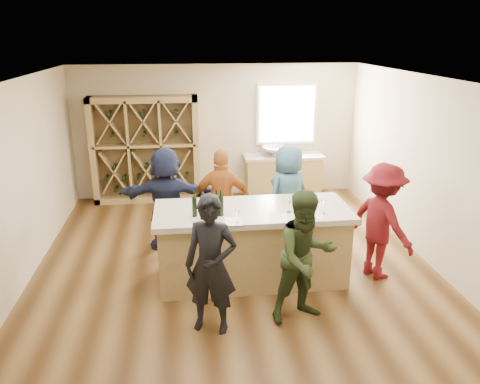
{
  "coord_description": "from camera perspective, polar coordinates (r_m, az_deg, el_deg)",
  "views": [
    {
      "loc": [
        -0.69,
        -6.34,
        3.4
      ],
      "look_at": [
        0.1,
        0.2,
        1.15
      ],
      "focal_mm": 35.0,
      "sensor_mm": 36.0,
      "label": 1
    }
  ],
  "objects": [
    {
      "name": "floor",
      "position": [
        7.25,
        -0.6,
        -9.56
      ],
      "size": [
        6.0,
        7.0,
        0.1
      ],
      "primitive_type": "cube",
      "color": "brown",
      "rests_on": "ground"
    },
    {
      "name": "ceiling",
      "position": [
        6.4,
        -0.69,
        13.93
      ],
      "size": [
        6.0,
        7.0,
        0.1
      ],
      "primitive_type": "cube",
      "color": "white",
      "rests_on": "ground"
    },
    {
      "name": "wall_back",
      "position": [
        10.11,
        -2.87,
        7.43
      ],
      "size": [
        6.0,
        0.1,
        2.8
      ],
      "primitive_type": "cube",
      "color": "#BFAB8A",
      "rests_on": "ground"
    },
    {
      "name": "wall_front",
      "position": [
        3.5,
        5.99,
        -16.09
      ],
      "size": [
        6.0,
        0.1,
        2.8
      ],
      "primitive_type": "cube",
      "color": "#BFAB8A",
      "rests_on": "ground"
    },
    {
      "name": "wall_left",
      "position": [
        7.05,
        -26.1,
        0.41
      ],
      "size": [
        0.1,
        7.0,
        2.8
      ],
      "primitive_type": "cube",
      "color": "#BFAB8A",
      "rests_on": "ground"
    },
    {
      "name": "wall_right",
      "position": [
        7.63,
        22.79,
        2.16
      ],
      "size": [
        0.1,
        7.0,
        2.8
      ],
      "primitive_type": "cube",
      "color": "#BFAB8A",
      "rests_on": "ground"
    },
    {
      "name": "window_frame",
      "position": [
        10.19,
        5.7,
        9.44
      ],
      "size": [
        1.3,
        0.06,
        1.3
      ],
      "primitive_type": "cube",
      "color": "white",
      "rests_on": "wall_back"
    },
    {
      "name": "window_pane",
      "position": [
        10.15,
        5.74,
        9.41
      ],
      "size": [
        1.18,
        0.01,
        1.18
      ],
      "primitive_type": "cube",
      "color": "white",
      "rests_on": "wall_back"
    },
    {
      "name": "wine_rack",
      "position": [
        9.91,
        -11.43,
        5.07
      ],
      "size": [
        2.2,
        0.45,
        2.2
      ],
      "primitive_type": "cube",
      "color": "olive",
      "rests_on": "floor"
    },
    {
      "name": "back_counter_base",
      "position": [
        10.21,
        5.23,
        1.86
      ],
      "size": [
        1.6,
        0.58,
        0.86
      ],
      "primitive_type": "cube",
      "color": "olive",
      "rests_on": "floor"
    },
    {
      "name": "back_counter_top",
      "position": [
        10.08,
        5.31,
        4.36
      ],
      "size": [
        1.7,
        0.62,
        0.06
      ],
      "primitive_type": "cube",
      "color": "#B0A28F",
      "rests_on": "back_counter_base"
    },
    {
      "name": "sink",
      "position": [
        10.01,
        4.21,
        5.01
      ],
      "size": [
        0.54,
        0.54,
        0.19
      ],
      "primitive_type": "imported",
      "color": "silver",
      "rests_on": "back_counter_top"
    },
    {
      "name": "faucet",
      "position": [
        10.17,
        4.02,
        5.57
      ],
      "size": [
        0.02,
        0.02,
        0.3
      ],
      "primitive_type": "cylinder",
      "color": "silver",
      "rests_on": "back_counter_top"
    },
    {
      "name": "tasting_counter_base",
      "position": [
        6.73,
        1.49,
        -6.67
      ],
      "size": [
        2.6,
        1.0,
        1.0
      ],
      "primitive_type": "cube",
      "color": "olive",
      "rests_on": "floor"
    },
    {
      "name": "tasting_counter_top",
      "position": [
        6.52,
        1.53,
        -2.38
      ],
      "size": [
        2.72,
        1.12,
        0.08
      ],
      "primitive_type": "cube",
      "color": "#B0A28F",
      "rests_on": "tasting_counter_base"
    },
    {
      "name": "wine_bottle_a",
      "position": [
        6.22,
        -5.57,
        -1.8
      ],
      "size": [
        0.08,
        0.08,
        0.27
      ],
      "primitive_type": "cylinder",
      "rotation": [
        0.0,
        0.0,
        -0.29
      ],
      "color": "black",
      "rests_on": "tasting_counter_top"
    },
    {
      "name": "wine_bottle_b",
      "position": [
        6.12,
        -4.57,
        -2.02
      ],
      "size": [
        0.08,
        0.08,
        0.29
      ],
      "primitive_type": "cylinder",
      "rotation": [
        0.0,
        0.0,
        -0.11
      ],
      "color": "black",
      "rests_on": "tasting_counter_top"
    },
    {
      "name": "wine_bottle_c",
      "position": [
        6.27,
        -2.87,
        -1.59
      ],
      "size": [
        0.08,
        0.08,
        0.26
      ],
      "primitive_type": "cylinder",
      "rotation": [
        0.0,
        0.0,
        -0.3
      ],
      "color": "black",
      "rests_on": "tasting_counter_top"
    },
    {
      "name": "wine_bottle_d",
      "position": [
        6.22,
        -2.33,
        -1.68
      ],
      "size": [
        0.08,
        0.08,
        0.28
      ],
      "primitive_type": "cylinder",
      "rotation": [
        0.0,
        0.0,
        0.11
      ],
      "color": "black",
      "rests_on": "tasting_counter_top"
    },
    {
      "name": "wine_glass_a",
      "position": [
        5.99,
        -0.32,
        -3.04
      ],
      "size": [
        0.08,
        0.08,
        0.17
      ],
      "primitive_type": "cone",
      "rotation": [
        0.0,
        0.0,
        -0.36
      ],
      "color": "white",
      "rests_on": "tasting_counter_top"
    },
    {
      "name": "wine_glass_c",
      "position": [
        6.21,
        8.04,
        -2.43
      ],
      "size": [
        0.08,
        0.08,
        0.17
      ],
      "primitive_type": "cone",
      "rotation": [
        0.0,
        0.0,
        0.19
      ],
      "color": "white",
      "rests_on": "tasting_counter_top"
    },
    {
      "name": "wine_glass_d",
      "position": [
        6.38,
        6.0,
        -1.77
      ],
      "size": [
        0.08,
        0.08,
        0.16
      ],
      "primitive_type": "cone",
      "rotation": [
        0.0,
        0.0,
        0.26
      ],
      "color": "white",
      "rests_on": "tasting_counter_top"
    },
    {
      "name": "wine_glass_e",
      "position": [
        6.39,
        10.11,
        -1.77
      ],
      "size": [
        0.1,
        0.1,
        0.2
      ],
      "primitive_type": "cone",
      "rotation": [
        0.0,
        0.0,
        0.41
      ],
      "color": "white",
      "rests_on": "tasting_counter_top"
    },
    {
      "name": "tasting_menu_a",
      "position": [
        6.08,
        -0.78,
        -3.57
      ],
      "size": [
        0.23,
        0.31,
        0.0
      ],
      "primitive_type": "cube",
      "rotation": [
        0.0,
        0.0,
        -0.02
      ],
      "color": "white",
      "rests_on": "tasting_counter_top"
    },
    {
      "name": "tasting_menu_b",
      "position": [
        6.21,
        4.7,
        -3.13
      ],
      "size": [
        0.29,
        0.36,
        0.0
      ],
      "primitive_type": "cube",
      "rotation": [
        0.0,
        0.0,
        -0.19
      ],
      "color": "white",
      "rests_on": "tasting_counter_top"
    },
    {
      "name": "tasting_menu_c",
      "position": [
        6.36,
        9.06,
        -2.77
      ],
      "size": [
        0.33,
        0.39,
        0.0
      ],
      "primitive_type": "cube",
      "rotation": [
        0.0,
        0.0,
        -0.3
      ],
      "color": "white",
      "rests_on": "tasting_counter_top"
    },
    {
      "name": "person_near_left",
      "position": [
        5.48,
        -3.56,
        -8.89
      ],
      "size": [
        0.73,
        0.62,
        1.7
      ],
      "primitive_type": "imported",
      "rotation": [
        0.0,
        0.0,
        -0.31
      ],
      "color": "black",
      "rests_on": "floor"
    },
    {
      "name": "person_near_right",
      "position": [
        5.74,
        8.0,
        -7.87
      ],
      "size": [
        0.9,
        0.65,
        1.67
      ],
      "primitive_type": "imported",
      "rotation": [
        0.0,
        0.0,
        0.28
      ],
      "color": "#263319",
      "rests_on": "floor"
    },
    {
      "name": "person_server",
      "position": [
        6.96,
        16.88,
        -3.47
      ],
      "size": [
        0.9,
        1.21,
        1.7
      ],
      "primitive_type": "imported",
      "rotation": [
        0.0,
        0.0,
        1.97
      ],
      "color": "#590F14",
      "rests_on": "floor"
    },
    {
      "name": "person_far_mid",
      "position": [
        7.52,
        -2.14,
        -1.06
      ],
      "size": [
        1.05,
        0.64,
        1.68
      ],
      "primitive_type": "imported",
      "rotation": [
        0.0,
        0.0,
        2.99
      ],
      "color": "#994C19",
      "rests_on": "floor"
    },
    {
      "name": "person_far_right",
      "position": [
        7.83,
        5.88,
        -0.32
      ],
      "size": [
        0.98,
        0.87,
        1.69
      ],
      "primitive_type": "imported",
      "rotation": [
        0.0,
        0.0,
        3.65
      ],
      "color": "#335972",
      "rests_on": "floor"
    },
    {
      "name": "person_far_left",
      "position": [
        7.67,
        -8.94,
        -0.78
      ],
      "size": [
        1.62,
        0.68,
        1.71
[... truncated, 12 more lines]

